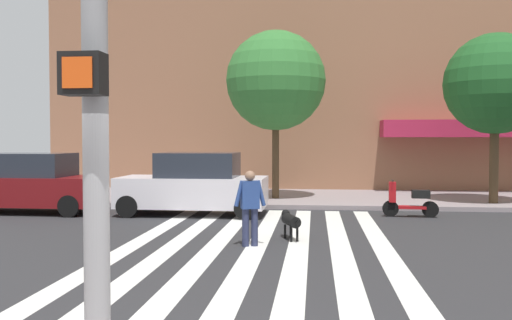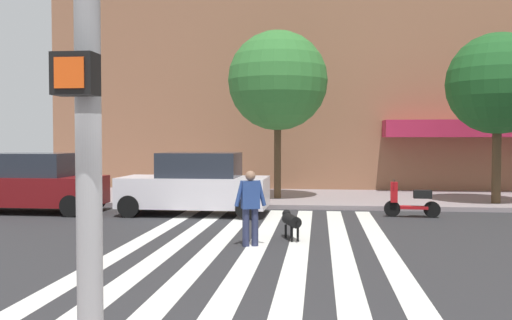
{
  "view_description": "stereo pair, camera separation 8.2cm",
  "coord_description": "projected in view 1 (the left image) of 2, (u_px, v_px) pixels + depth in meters",
  "views": [
    {
      "loc": [
        0.78,
        -4.5,
        2.32
      ],
      "look_at": [
        -0.38,
        6.63,
        1.91
      ],
      "focal_mm": 40.02,
      "sensor_mm": 36.0,
      "label": 1
    },
    {
      "loc": [
        0.86,
        -4.49,
        2.32
      ],
      "look_at": [
        -0.38,
        6.63,
        1.91
      ],
      "focal_mm": 40.02,
      "sensor_mm": 36.0,
      "label": 2
    }
  ],
  "objects": [
    {
      "name": "dog_on_leash",
      "position": [
        290.0,
        220.0,
        13.15
      ],
      "size": [
        0.51,
        1.11,
        0.65
      ],
      "color": "black",
      "rests_on": "ground_plane"
    },
    {
      "name": "parked_scooter",
      "position": [
        410.0,
        201.0,
        16.96
      ],
      "size": [
        1.63,
        0.5,
        1.11
      ],
      "color": "black",
      "rests_on": "ground_plane"
    },
    {
      "name": "ground_plane",
      "position": [
        277.0,
        252.0,
        11.7
      ],
      "size": [
        160.0,
        160.0,
        0.0
      ],
      "primitive_type": "plane",
      "color": "#2B2B2D"
    },
    {
      "name": "pedestrian_dog_walker",
      "position": [
        250.0,
        204.0,
        12.31
      ],
      "size": [
        0.69,
        0.35,
        1.64
      ],
      "color": "#282D4C",
      "rests_on": "ground_plane"
    },
    {
      "name": "street_tree_middle",
      "position": [
        495.0,
        84.0,
        19.22
      ],
      "size": [
        3.41,
        3.41,
        5.75
      ],
      "color": "#4C3823",
      "rests_on": "sidewalk_far"
    },
    {
      "name": "parked_car_near_curb",
      "position": [
        24.0,
        184.0,
        18.02
      ],
      "size": [
        4.9,
        2.08,
        1.88
      ],
      "color": "maroon",
      "rests_on": "ground_plane"
    },
    {
      "name": "crosswalk_stripes",
      "position": [
        254.0,
        251.0,
        11.75
      ],
      "size": [
        5.85,
        13.61,
        0.01
      ],
      "color": "silver",
      "rests_on": "ground_plane"
    },
    {
      "name": "parked_car_behind_first",
      "position": [
        194.0,
        185.0,
        17.46
      ],
      "size": [
        4.52,
        2.05,
        1.91
      ],
      "color": "silver",
      "rests_on": "ground_plane"
    },
    {
      "name": "street_tree_nearest",
      "position": [
        276.0,
        81.0,
        20.77
      ],
      "size": [
        3.64,
        3.64,
        6.12
      ],
      "color": "#4C3823",
      "rests_on": "sidewalk_far"
    },
    {
      "name": "sidewalk_far",
      "position": [
        294.0,
        198.0,
        21.74
      ],
      "size": [
        80.0,
        6.0,
        0.15
      ],
      "primitive_type": "cube",
      "color": "gray",
      "rests_on": "ground_plane"
    }
  ]
}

